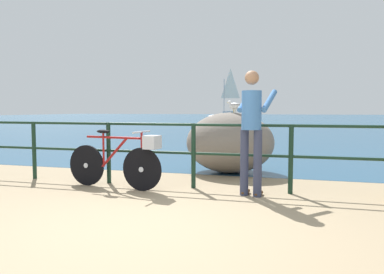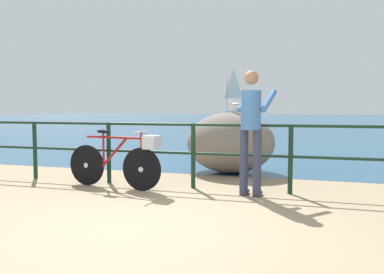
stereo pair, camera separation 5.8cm
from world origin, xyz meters
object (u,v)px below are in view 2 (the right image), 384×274
breakwater_boulder_main (230,143)px  seagull (235,105)px  person_at_railing (251,127)px  sailboat (229,114)px  bicycle (121,159)px

breakwater_boulder_main → seagull: bearing=-12.3°
person_at_railing → sailboat: (-7.80, 39.38, -0.28)m
seagull → person_at_railing: bearing=137.0°
breakwater_boulder_main → sailboat: sailboat is taller
breakwater_boulder_main → seagull: size_ratio=5.26×
person_at_railing → seagull: 1.97m
bicycle → breakwater_boulder_main: (1.35, 1.96, 0.12)m
person_at_railing → seagull: size_ratio=5.46×
bicycle → seagull: bearing=61.1°
bicycle → person_at_railing: 2.07m
person_at_railing → breakwater_boulder_main: 2.02m
bicycle → person_at_railing: person_at_railing is taller
breakwater_boulder_main → sailboat: 38.18m
seagull → breakwater_boulder_main: bearing=17.7°
sailboat → seagull: bearing=90.6°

